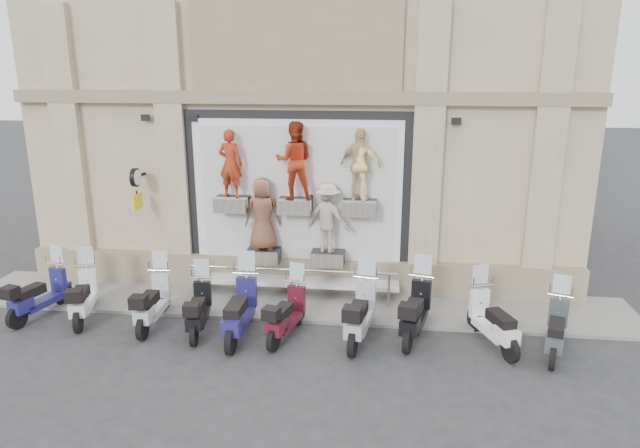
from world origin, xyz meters
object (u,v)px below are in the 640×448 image
Objects in this scene: scooter_f at (286,305)px; scooter_h at (416,301)px; clock_sign_bracket at (136,183)px; scooter_j at (557,320)px; scooter_d at (198,300)px; scooter_g at (360,303)px; scooter_e at (239,299)px; guard_rail at (292,287)px; scooter_i at (494,311)px; scooter_a at (39,285)px; scooter_c at (152,293)px; scooter_b at (82,287)px.

scooter_h reaches higher than scooter_f.
clock_sign_bracket reaches higher than scooter_j.
scooter_d is 3.48m from scooter_g.
guard_rail is at bearing 64.94° from scooter_e.
scooter_h is 1.57m from scooter_i.
scooter_a is 7.33m from scooter_g.
scooter_c is 4.57m from scooter_g.
scooter_i is (8.32, -2.00, -2.03)m from clock_sign_bracket.
scooter_i is (2.71, 0.07, -0.06)m from scooter_g.
guard_rail is 2.68× the size of scooter_c.
scooter_c is 1.04× the size of scooter_f.
clock_sign_bracket is 2.79m from scooter_b.
clock_sign_bracket reaches higher than scooter_f.
scooter_b is at bearing 13.30° from scooter_a.
scooter_c is (-2.86, -1.45, 0.30)m from guard_rail.
scooter_a is at bearing -164.34° from scooter_j.
scooter_i is at bearing -13.54° from clock_sign_bracket.
scooter_h is at bearing 6.41° from scooter_e.
scooter_e reaches higher than scooter_f.
scooter_e is at bearing -23.58° from scooter_b.
scooter_g is (1.55, 0.06, 0.09)m from scooter_f.
scooter_h is (3.68, 0.42, -0.03)m from scooter_e.
scooter_b is at bearing -110.02° from clock_sign_bracket.
clock_sign_bracket is at bearing 60.09° from scooter_a.
scooter_g is at bearing 11.71° from scooter_a.
scooter_a is 8.47m from scooter_h.
scooter_d is 0.94× the size of scooter_i.
guard_rail is 2.51× the size of scooter_h.
scooter_b is (-0.65, -1.79, -2.04)m from clock_sign_bracket.
scooter_a is 0.90× the size of scooter_e.
scooter_j is (10.16, -0.43, -0.03)m from scooter_b.
scooter_b is at bearing -174.37° from scooter_g.
scooter_h reaches higher than guard_rail.
scooter_a is at bearing 157.94° from scooter_i.
scooter_c is 3.03m from scooter_f.
scooter_c is 0.94× the size of scooter_h.
scooter_e reaches higher than scooter_g.
scooter_e reaches higher than scooter_j.
scooter_c is at bearing -165.48° from scooter_h.
scooter_f is 4.26m from scooter_i.
scooter_f is (1.93, -0.04, 0.01)m from scooter_d.
scooter_d is 0.89× the size of scooter_h.
scooter_f reaches higher than scooter_d.
scooter_h is at bearing -17.04° from scooter_b.
scooter_a is 4.81m from scooter_e.
scooter_a is 11.23m from scooter_j.
clock_sign_bracket is 9.98m from scooter_j.
scooter_d is 0.86× the size of scooter_e.
scooter_e reaches higher than scooter_d.
scooter_g is 3.90m from scooter_j.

